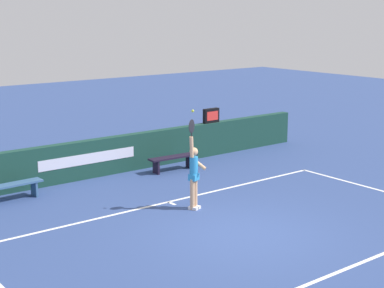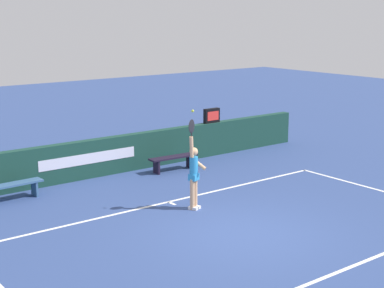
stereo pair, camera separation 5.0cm
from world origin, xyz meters
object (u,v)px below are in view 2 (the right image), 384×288
object	(u,v)px
courtside_bench_near	(13,187)
speed_display	(212,116)
tennis_ball	(193,111)
courtside_bench_far	(173,160)
tennis_player	(194,173)

from	to	relation	value
courtside_bench_near	speed_display	bearing A→B (deg)	6.00
tennis_ball	speed_display	bearing A→B (deg)	46.02
courtside_bench_far	tennis_player	bearing A→B (deg)	-118.09
tennis_player	tennis_ball	bearing A→B (deg)	-142.60
courtside_bench_near	courtside_bench_far	xyz separation A→B (m)	(5.04, -0.13, 0.00)
tennis_player	tennis_ball	xyz separation A→B (m)	(-0.08, -0.06, 1.55)
speed_display	tennis_player	xyz separation A→B (m)	(-4.01, -4.18, -0.44)
tennis_player	courtside_bench_near	world-z (taller)	tennis_player
tennis_ball	courtside_bench_far	size ratio (longest dim) A/B	0.04
tennis_ball	tennis_player	bearing A→B (deg)	37.40
tennis_player	tennis_ball	size ratio (longest dim) A/B	34.06
tennis_player	courtside_bench_far	xyz separation A→B (m)	(1.75, 3.28, -0.58)
courtside_bench_near	tennis_player	bearing A→B (deg)	-46.00
tennis_player	tennis_ball	world-z (taller)	tennis_ball
courtside_bench_near	courtside_bench_far	world-z (taller)	courtside_bench_far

